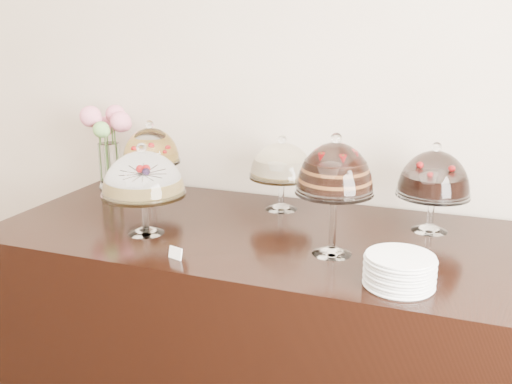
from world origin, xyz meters
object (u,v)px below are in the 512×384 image
(cake_stand_cheesecake, at_px, (282,163))
(cake_stand_dark_choco, at_px, (434,177))
(cake_stand_sugar_sponge, at_px, (143,177))
(flower_vase, at_px, (107,135))
(display_counter, at_px, (260,327))
(cake_stand_choco_layer, at_px, (335,173))
(plate_stack, at_px, (400,271))
(cake_stand_fruit_tart, at_px, (151,149))

(cake_stand_cheesecake, height_order, cake_stand_dark_choco, cake_stand_dark_choco)
(cake_stand_sugar_sponge, distance_m, flower_vase, 0.77)
(cake_stand_sugar_sponge, height_order, flower_vase, flower_vase)
(flower_vase, bearing_deg, cake_stand_cheesecake, -2.86)
(cake_stand_sugar_sponge, xyz_separation_m, cake_stand_cheesecake, (0.42, 0.50, -0.02))
(cake_stand_cheesecake, bearing_deg, flower_vase, 177.14)
(display_counter, xyz_separation_m, cake_stand_choco_layer, (0.34, -0.14, 0.76))
(display_counter, height_order, cake_stand_dark_choco, cake_stand_dark_choco)
(cake_stand_choco_layer, distance_m, flower_vase, 1.40)
(cake_stand_dark_choco, bearing_deg, plate_stack, -95.34)
(display_counter, relative_size, flower_vase, 5.07)
(cake_stand_sugar_sponge, height_order, cake_stand_choco_layer, cake_stand_choco_layer)
(cake_stand_dark_choco, xyz_separation_m, flower_vase, (-1.63, 0.11, 0.05))
(display_counter, distance_m, plate_stack, 0.86)
(cake_stand_choco_layer, bearing_deg, cake_stand_cheesecake, 127.53)
(cake_stand_choco_layer, xyz_separation_m, flower_vase, (-1.31, 0.50, -0.04))
(cake_stand_choco_layer, distance_m, cake_stand_fruit_tart, 1.08)
(cake_stand_cheesecake, xyz_separation_m, cake_stand_dark_choco, (0.67, -0.06, 0.01))
(plate_stack, bearing_deg, cake_stand_fruit_tart, 154.82)
(cake_stand_choco_layer, height_order, flower_vase, cake_stand_choco_layer)
(display_counter, distance_m, cake_stand_sugar_sponge, 0.83)
(cake_stand_dark_choco, relative_size, flower_vase, 0.86)
(cake_stand_dark_choco, distance_m, plate_stack, 0.61)
(cake_stand_dark_choco, bearing_deg, display_counter, -159.51)
(cake_stand_sugar_sponge, xyz_separation_m, plate_stack, (1.03, -0.14, -0.18))
(cake_stand_choco_layer, bearing_deg, display_counter, 157.17)
(cake_stand_dark_choco, relative_size, plate_stack, 1.65)
(cake_stand_choco_layer, distance_m, cake_stand_dark_choco, 0.51)
(flower_vase, bearing_deg, display_counter, -20.02)
(cake_stand_choco_layer, height_order, cake_stand_cheesecake, cake_stand_choco_layer)
(flower_vase, bearing_deg, cake_stand_dark_choco, -3.82)
(cake_stand_fruit_tart, xyz_separation_m, flower_vase, (-0.32, 0.10, 0.03))
(display_counter, relative_size, cake_stand_cheesecake, 6.33)
(cake_stand_fruit_tart, height_order, plate_stack, cake_stand_fruit_tart)
(cake_stand_fruit_tart, xyz_separation_m, plate_stack, (1.26, -0.59, -0.19))
(cake_stand_fruit_tart, distance_m, flower_vase, 0.33)
(display_counter, xyz_separation_m, cake_stand_fruit_tart, (-0.66, 0.26, 0.70))
(cake_stand_sugar_sponge, relative_size, cake_stand_dark_choco, 1.01)
(cake_stand_choco_layer, relative_size, plate_stack, 2.02)
(cake_stand_fruit_tart, bearing_deg, display_counter, -21.44)
(cake_stand_dark_choco, distance_m, cake_stand_fruit_tart, 1.32)
(display_counter, bearing_deg, flower_vase, 159.98)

